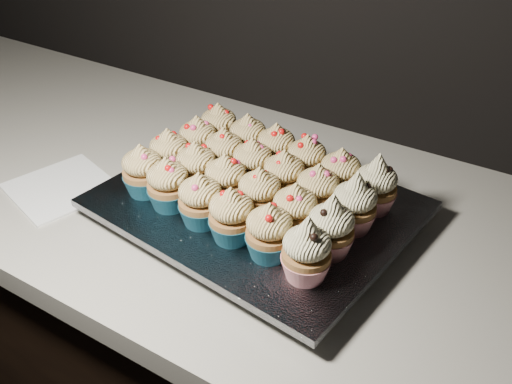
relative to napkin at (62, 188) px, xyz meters
The scene contains 29 objects.
cabinet 0.56m from the napkin, 27.56° to the left, with size 2.40×0.60×0.86m, color black.
worktop 0.30m from the napkin, 27.56° to the left, with size 2.44×0.64×0.04m, color beige.
napkin is the anchor object (origin of this frame).
baking_tray 0.33m from the napkin, 17.32° to the left, with size 0.41×0.31×0.02m, color black.
foil_lining 0.33m from the napkin, 17.32° to the left, with size 0.44×0.34×0.01m, color silver.
cupcake_0 0.18m from the napkin, 10.36° to the left, with size 0.06×0.06×0.08m.
cupcake_1 0.23m from the napkin, ahead, with size 0.06×0.06×0.08m.
cupcake_2 0.29m from the napkin, ahead, with size 0.06×0.06×0.08m.
cupcake_3 0.34m from the napkin, ahead, with size 0.06×0.06×0.08m.
cupcake_4 0.40m from the napkin, ahead, with size 0.06×0.06×0.08m.
cupcake_5 0.46m from the napkin, ahead, with size 0.06×0.06×0.10m.
cupcake_6 0.20m from the napkin, 28.43° to the left, with size 0.06×0.06×0.08m.
cupcake_7 0.25m from the napkin, 19.30° to the left, with size 0.06×0.06×0.08m.
cupcake_8 0.30m from the napkin, 14.36° to the left, with size 0.06×0.06×0.08m.
cupcake_9 0.36m from the napkin, 11.31° to the left, with size 0.06×0.06×0.08m.
cupcake_10 0.41m from the napkin, ahead, with size 0.06×0.06×0.08m.
cupcake_11 0.47m from the napkin, ahead, with size 0.06×0.06×0.10m.
cupcake_12 0.24m from the napkin, 39.95° to the left, with size 0.06×0.06×0.08m.
cupcake_13 0.28m from the napkin, 30.25° to the left, with size 0.06×0.06×0.08m.
cupcake_14 0.33m from the napkin, 24.52° to the left, with size 0.06×0.06×0.08m.
cupcake_15 0.38m from the napkin, 20.06° to the left, with size 0.06×0.06×0.08m.
cupcake_16 0.43m from the napkin, 16.24° to the left, with size 0.06×0.06×0.08m.
cupcake_17 0.49m from the napkin, 13.73° to the left, with size 0.06×0.06×0.10m.
cupcake_18 0.28m from the napkin, 48.75° to the left, with size 0.06×0.06×0.08m.
cupcake_19 0.32m from the napkin, 39.17° to the left, with size 0.06×0.06×0.08m.
cupcake_20 0.36m from the napkin, 32.94° to the left, with size 0.06×0.06×0.08m.
cupcake_21 0.41m from the napkin, 27.42° to the left, with size 0.06×0.06×0.08m.
cupcake_22 0.46m from the napkin, 22.86° to the left, with size 0.06×0.06×0.08m.
cupcake_23 0.51m from the napkin, 20.06° to the left, with size 0.06×0.06×0.10m.
Camera 1 is at (0.42, 1.07, 1.42)m, focal length 40.00 mm.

